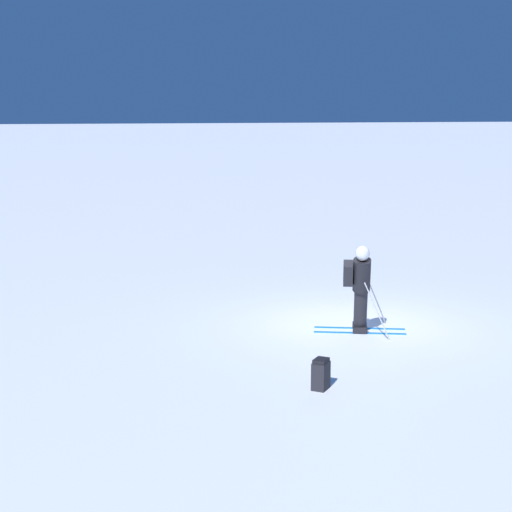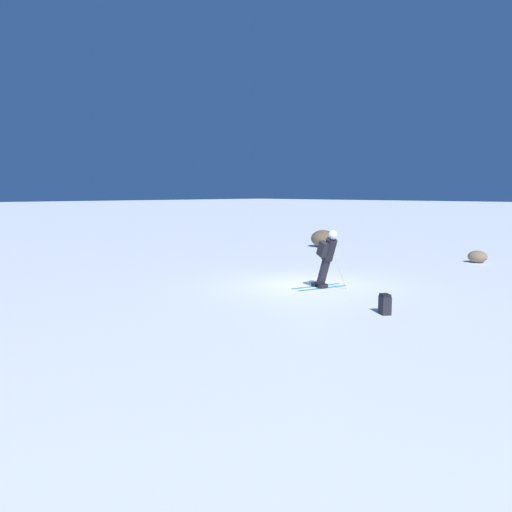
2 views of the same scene
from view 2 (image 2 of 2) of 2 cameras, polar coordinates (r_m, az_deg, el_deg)
name	(u,v)px [view 2 (image 2 of 2)]	position (r m, az deg, el deg)	size (l,w,h in m)	color
ground_plane	(308,286)	(15.91, 5.99, -3.37)	(300.00, 300.00, 0.00)	white
skier	(327,256)	(15.17, 8.11, 0.01)	(1.29, 1.86, 1.87)	#1E7AC6
spare_backpack	(385,304)	(12.50, 14.52, -5.37)	(0.37, 0.35, 0.50)	black
exposed_boulder_0	(323,239)	(27.06, 7.71, 1.99)	(1.41, 1.20, 0.92)	brown
exposed_boulder_1	(477,257)	(22.84, 23.98, -0.07)	(0.79, 0.67, 0.51)	#7A664C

